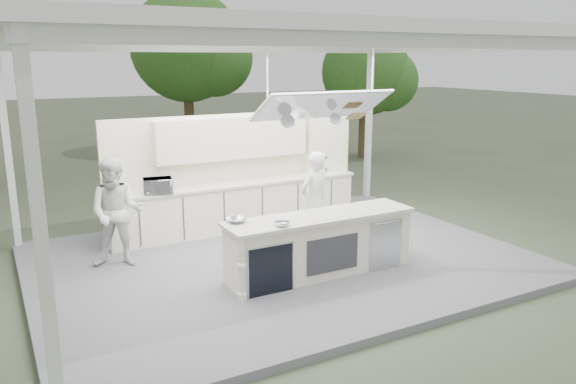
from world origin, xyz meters
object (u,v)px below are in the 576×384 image
demo_island (319,245)px  head_chef (314,201)px  back_counter (237,205)px  sous_chef (117,213)px

demo_island → head_chef: bearing=63.0°
back_counter → head_chef: head_chef is taller
head_chef → sous_chef: (-3.23, 0.77, 0.02)m
back_counter → sous_chef: size_ratio=2.85×
demo_island → sous_chef: 3.29m
back_counter → sous_chef: sous_chef is taller
back_counter → head_chef: size_ratio=2.92×
back_counter → sous_chef: bearing=-159.2°
head_chef → sous_chef: size_ratio=0.98×
demo_island → sous_chef: size_ratio=1.74×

